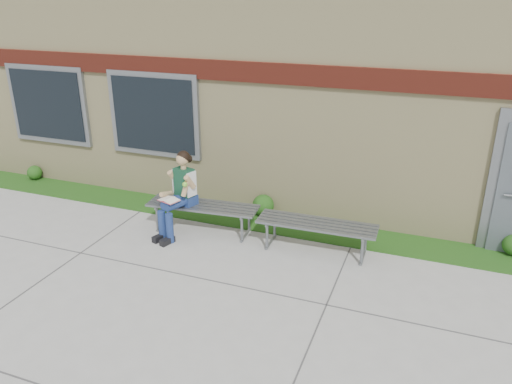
% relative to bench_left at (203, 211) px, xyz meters
% --- Properties ---
extents(ground, '(80.00, 80.00, 0.00)m').
position_rel_bench_left_xyz_m(ground, '(1.51, -1.92, -0.38)').
color(ground, '#9E9E99').
rests_on(ground, ground).
extents(grass_strip, '(16.00, 0.80, 0.02)m').
position_rel_bench_left_xyz_m(grass_strip, '(1.51, 0.68, -0.37)').
color(grass_strip, '#234512').
rests_on(grass_strip, ground).
extents(school_building, '(16.20, 6.22, 4.20)m').
position_rel_bench_left_xyz_m(school_building, '(1.51, 4.07, 1.72)').
color(school_building, beige).
rests_on(school_building, ground).
extents(bench_left, '(1.95, 0.70, 0.50)m').
position_rel_bench_left_xyz_m(bench_left, '(0.00, 0.00, 0.00)').
color(bench_left, slate).
rests_on(bench_left, ground).
extents(bench_right, '(1.90, 0.58, 0.49)m').
position_rel_bench_left_xyz_m(bench_right, '(2.00, -0.00, -0.00)').
color(bench_right, slate).
rests_on(bench_right, ground).
extents(girl, '(0.57, 0.91, 1.44)m').
position_rel_bench_left_xyz_m(girl, '(-0.33, -0.21, 0.37)').
color(girl, navy).
rests_on(girl, ground).
extents(shrub_west, '(0.31, 0.31, 0.31)m').
position_rel_bench_left_xyz_m(shrub_west, '(-4.57, 0.93, -0.21)').
color(shrub_west, '#234512').
rests_on(shrub_west, grass_strip).
extents(shrub_mid, '(0.40, 0.40, 0.40)m').
position_rel_bench_left_xyz_m(shrub_mid, '(0.76, 0.93, -0.16)').
color(shrub_mid, '#234512').
rests_on(shrub_mid, grass_strip).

